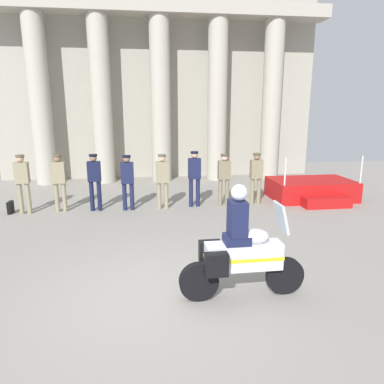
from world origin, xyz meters
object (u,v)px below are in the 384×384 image
object	(u,v)px
officer_in_row_5	(194,174)
officer_in_row_6	(224,175)
motorcycle_with_rider	(239,252)
briefcase_on_ground	(10,207)
officer_in_row_2	(94,178)
officer_in_row_3	(128,178)
reviewing_stand	(312,190)
officer_in_row_0	(22,179)
officer_in_row_7	(256,174)
officer_in_row_1	(59,178)
officer_in_row_4	(162,177)

from	to	relation	value
officer_in_row_5	officer_in_row_6	distance (m)	0.94
motorcycle_with_rider	briefcase_on_ground	size ratio (longest dim) A/B	5.81
officer_in_row_2	officer_in_row_3	distance (m)	0.98
reviewing_stand	motorcycle_with_rider	bearing A→B (deg)	-124.79
officer_in_row_0	officer_in_row_3	distance (m)	3.00
officer_in_row_0	briefcase_on_ground	bearing A→B (deg)	-13.10
officer_in_row_2	officer_in_row_6	distance (m)	3.97
officer_in_row_7	officer_in_row_6	bearing A→B (deg)	0.32
officer_in_row_3	reviewing_stand	bearing A→B (deg)	-176.24
officer_in_row_3	officer_in_row_5	xyz separation A→B (m)	(2.06, 0.15, 0.04)
officer_in_row_2	officer_in_row_0	bearing A→B (deg)	0.57
officer_in_row_3	briefcase_on_ground	world-z (taller)	officer_in_row_3
officer_in_row_0	officer_in_row_1	xyz separation A→B (m)	(1.00, 0.09, -0.01)
officer_in_row_1	officer_in_row_4	world-z (taller)	officer_in_row_1
officer_in_row_2	officer_in_row_3	size ratio (longest dim) A/B	1.02
officer_in_row_4	officer_in_row_7	bearing A→B (deg)	-178.39
officer_in_row_7	officer_in_row_3	bearing A→B (deg)	1.04
officer_in_row_5	officer_in_row_2	bearing A→B (deg)	0.32
officer_in_row_5	officer_in_row_7	distance (m)	2.00
officer_in_row_5	briefcase_on_ground	xyz separation A→B (m)	(-5.52, -0.05, -0.85)
officer_in_row_1	officer_in_row_5	xyz separation A→B (m)	(4.06, 0.06, 0.01)
officer_in_row_1	briefcase_on_ground	bearing A→B (deg)	-1.42
reviewing_stand	motorcycle_with_rider	size ratio (longest dim) A/B	1.30
officer_in_row_7	briefcase_on_ground	bearing A→B (deg)	-0.76
officer_in_row_6	motorcycle_with_rider	world-z (taller)	motorcycle_with_rider
officer_in_row_1	officer_in_row_4	xyz separation A→B (m)	(3.05, -0.08, -0.03)
officer_in_row_2	officer_in_row_7	distance (m)	5.03
officer_in_row_5	briefcase_on_ground	size ratio (longest dim) A/B	4.86
officer_in_row_0	officer_in_row_7	xyz separation A→B (m)	(7.06, 0.16, -0.05)
officer_in_row_0	reviewing_stand	bearing A→B (deg)	-177.88
officer_in_row_3	officer_in_row_7	bearing A→B (deg)	-178.96
officer_in_row_0	officer_in_row_3	size ratio (longest dim) A/B	1.04
reviewing_stand	officer_in_row_6	xyz separation A→B (m)	(-3.17, -0.41, 0.66)
officer_in_row_6	briefcase_on_ground	xyz separation A→B (m)	(-6.46, -0.04, -0.80)
officer_in_row_3	officer_in_row_6	world-z (taller)	officer_in_row_3
reviewing_stand	officer_in_row_0	world-z (taller)	officer_in_row_0
officer_in_row_5	officer_in_row_6	xyz separation A→B (m)	(0.94, -0.02, -0.06)
officer_in_row_7	motorcycle_with_rider	xyz separation A→B (m)	(-2.04, -5.61, -0.19)
officer_in_row_5	officer_in_row_7	xyz separation A→B (m)	(2.00, 0.01, -0.05)
officer_in_row_3	officer_in_row_6	distance (m)	3.00
officer_in_row_1	officer_in_row_6	distance (m)	5.00
officer_in_row_7	motorcycle_with_rider	world-z (taller)	motorcycle_with_rider
briefcase_on_ground	officer_in_row_3	bearing A→B (deg)	-1.61
officer_in_row_6	officer_in_row_7	world-z (taller)	officer_in_row_7
officer_in_row_1	officer_in_row_7	xyz separation A→B (m)	(6.06, 0.07, -0.04)
officer_in_row_6	briefcase_on_ground	world-z (taller)	officer_in_row_6
officer_in_row_4	briefcase_on_ground	distance (m)	4.58
officer_in_row_6	officer_in_row_4	bearing A→B (deg)	2.30
officer_in_row_3	officer_in_row_4	world-z (taller)	officer_in_row_4
officer_in_row_0	briefcase_on_ground	size ratio (longest dim) A/B	4.85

